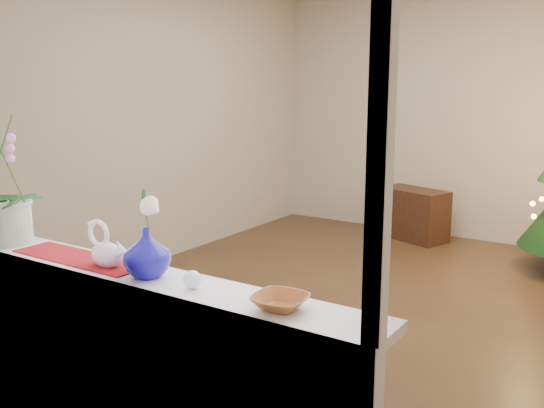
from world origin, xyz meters
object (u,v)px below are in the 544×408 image
(orchid_pot, at_px, (4,173))
(blue_vase, at_px, (147,249))
(side_table, at_px, (413,214))
(swan, at_px, (107,245))
(paperweight, at_px, (192,280))
(amber_dish, at_px, (280,303))

(orchid_pot, height_order, blue_vase, orchid_pot)
(side_table, bearing_deg, swan, -66.69)
(orchid_pot, distance_m, paperweight, 1.22)
(amber_dish, bearing_deg, blue_vase, -179.97)
(paperweight, height_order, amber_dish, paperweight)
(paperweight, distance_m, amber_dish, 0.39)
(paperweight, bearing_deg, orchid_pot, 179.46)
(side_table, bearing_deg, amber_dish, -55.99)
(orchid_pot, xyz_separation_m, swan, (0.69, -0.00, -0.25))
(swan, relative_size, blue_vase, 0.97)
(swan, distance_m, blue_vase, 0.24)
(blue_vase, relative_size, side_table, 0.31)
(swan, distance_m, paperweight, 0.49)
(orchid_pot, relative_size, paperweight, 9.81)
(orchid_pot, relative_size, amber_dish, 4.18)
(amber_dish, bearing_deg, paperweight, -178.61)
(blue_vase, xyz_separation_m, amber_dish, (0.64, 0.00, -0.09))
(swan, bearing_deg, blue_vase, 17.67)
(blue_vase, distance_m, paperweight, 0.26)
(orchid_pot, distance_m, blue_vase, 0.96)
(paperweight, relative_size, amber_dish, 0.43)
(blue_vase, bearing_deg, orchid_pot, 179.88)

